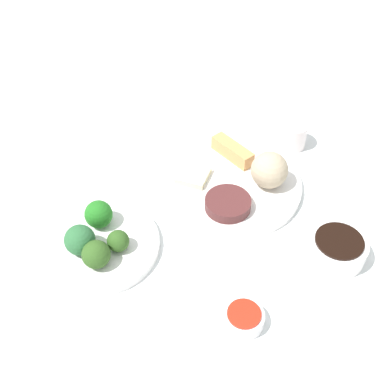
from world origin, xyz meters
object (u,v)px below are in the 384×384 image
Objects in this scene: soy_sauce_bowl at (337,249)px; sauce_ramekin_sweet_and_sour at (243,319)px; broccoli_plate at (100,245)px; main_plate at (230,184)px; teacup at (292,135)px.

soy_sauce_bowl reaches higher than sauce_ramekin_sweet_and_sour.
main_plate is at bearing 34.12° from broccoli_plate.
broccoli_plate is 3.39× the size of teacup.
broccoli_plate is at bearing -145.88° from main_plate.
soy_sauce_bowl is 0.32m from teacup.
teacup reaches higher than broccoli_plate.
main_plate reaches higher than broccoli_plate.
soy_sauce_bowl is (0.42, -0.01, 0.01)m from broccoli_plate.
soy_sauce_bowl is at bearing -1.90° from broccoli_plate.
main_plate is 0.25m from soy_sauce_bowl.
broccoli_plate is at bearing 149.24° from sauce_ramekin_sweet_and_sour.
main_plate is at bearing 135.43° from soy_sauce_bowl.
broccoli_plate is at bearing -141.96° from teacup.
sauce_ramekin_sweet_and_sour is (0.25, -0.15, 0.01)m from broccoli_plate.
sauce_ramekin_sweet_and_sour is at bearing -141.75° from soy_sauce_bowl.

